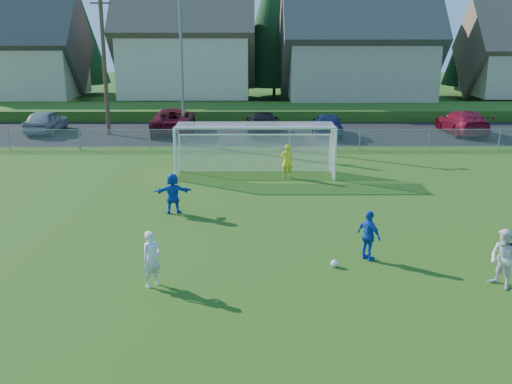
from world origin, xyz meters
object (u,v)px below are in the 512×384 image
player_white_b (504,259)px  soccer_ball (335,263)px  player_blue_b (173,193)px  goalkeeper (287,161)px  car_a (46,121)px  car_e (327,124)px  car_d (263,123)px  player_white_a (152,259)px  car_c (173,120)px  car_g (462,122)px  player_blue_a (369,236)px  soccer_goal (255,141)px

player_white_b → soccer_ball: bearing=-135.7°
player_blue_b → goalkeeper: (4.62, 5.42, 0.01)m
car_a → car_e: size_ratio=1.02×
soccer_ball → car_d: size_ratio=0.04×
player_white_a → soccer_ball: bearing=-27.7°
soccer_ball → player_white_a: (-5.15, -1.30, 0.68)m
player_blue_b → car_a: (-10.70, 17.72, -0.01)m
player_white_a → car_e: size_ratio=0.36×
player_blue_b → goalkeeper: size_ratio=0.99×
car_d → car_c: bearing=-10.7°
player_white_a → car_g: 28.89m
player_white_b → car_d: (-6.12, 23.64, -0.09)m
player_white_a → player_blue_a: bearing=-25.2°
soccer_goal → car_c: bearing=114.6°
player_white_a → car_d: size_ratio=0.31×
goalkeeper → car_c: size_ratio=0.27×
player_white_a → car_c: 24.42m
car_a → car_d: 14.39m
player_white_a → goalkeeper: 12.79m
player_blue_a → goalkeeper: goalkeeper is taller
car_g → soccer_goal: soccer_goal is taller
goalkeeper → car_e: goalkeeper is taller
car_c → soccer_goal: (5.36, -11.71, 0.80)m
car_g → car_d: bearing=-1.4°
player_blue_b → car_c: bearing=-90.8°
player_blue_a → player_blue_b: (-6.53, 4.75, 0.00)m
player_blue_a → car_g: player_blue_a is taller
car_e → soccer_goal: size_ratio=0.59×
player_blue_a → car_e: size_ratio=0.35×
player_white_b → player_blue_a: bearing=-149.1°
player_blue_b → car_d: player_blue_b is taller
player_white_a → car_g: (16.47, 23.74, -0.02)m
player_blue_a → goalkeeper: size_ratio=0.98×
soccer_ball → player_white_a: 5.36m
car_a → car_g: size_ratio=0.85×
player_blue_a → player_blue_b: size_ratio=0.99×
player_blue_a → car_e: 21.17m
player_blue_b → car_a: player_blue_b is taller
car_d → soccer_goal: size_ratio=0.68×
player_white_b → car_d: player_white_b is taller
player_white_b → goalkeeper: bearing=175.5°
car_g → soccer_ball: bearing=60.8°
player_white_a → player_blue_b: bearing=50.6°
player_white_b → car_a: size_ratio=0.37×
car_a → player_blue_a: bearing=129.0°
soccer_ball → car_d: (-1.77, 22.20, 0.63)m
car_e → soccer_goal: (-4.67, -10.42, 0.87)m
player_white_b → car_e: player_white_b is taller
player_white_a → car_c: size_ratio=0.27×
player_blue_a → car_c: size_ratio=0.26×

